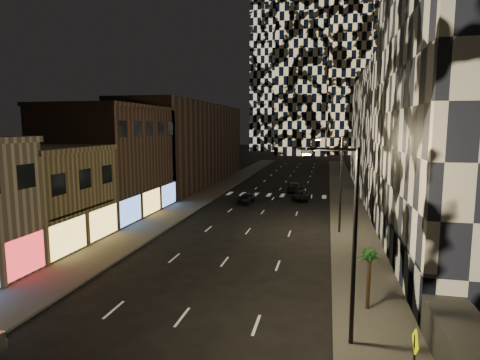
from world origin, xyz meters
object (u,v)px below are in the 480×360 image
at_px(car_dark_oncoming, 295,187).
at_px(palm_tree, 369,260).
at_px(streetlight_far, 338,177).
at_px(ped_sign, 415,354).
at_px(car_dark_midlane, 246,198).
at_px(streetlight_near, 349,233).
at_px(car_dark_rightlane, 302,195).

xyz_separation_m(car_dark_oncoming, palm_tree, (7.24, -40.07, 2.18)).
relative_size(streetlight_far, ped_sign, 3.06).
xyz_separation_m(streetlight_far, car_dark_midlane, (-11.32, 12.65, -4.66)).
relative_size(streetlight_near, palm_tree, 2.70).
bearing_deg(car_dark_oncoming, ped_sign, 100.96).
height_order(streetlight_far, palm_tree, streetlight_far).
bearing_deg(streetlight_far, car_dark_midlane, 131.81).
bearing_deg(car_dark_midlane, streetlight_far, -41.86).
height_order(car_dark_midlane, ped_sign, ped_sign).
relative_size(streetlight_near, car_dark_midlane, 2.22).
xyz_separation_m(streetlight_far, ped_sign, (2.12, -23.93, -3.18)).
bearing_deg(streetlight_far, palm_tree, -85.31).
bearing_deg(ped_sign, streetlight_far, 96.90).
bearing_deg(palm_tree, car_dark_oncoming, 100.24).
bearing_deg(car_dark_midlane, car_dark_rightlane, 37.59).
bearing_deg(streetlight_near, car_dark_oncoming, 97.67).
height_order(car_dark_oncoming, car_dark_rightlane, car_dark_oncoming).
bearing_deg(palm_tree, car_dark_midlane, 113.70).
height_order(streetlight_near, palm_tree, streetlight_near).
height_order(streetlight_near, car_dark_midlane, streetlight_near).
relative_size(car_dark_oncoming, car_dark_rightlane, 1.10).
height_order(car_dark_rightlane, ped_sign, ped_sign).
bearing_deg(streetlight_near, ped_sign, -61.63).
distance_m(streetlight_near, car_dark_rightlane, 37.43).
distance_m(streetlight_far, car_dark_oncoming, 25.09).
height_order(car_dark_rightlane, palm_tree, palm_tree).
bearing_deg(car_dark_midlane, car_dark_oncoming, 70.76).
distance_m(streetlight_near, streetlight_far, 20.00).
relative_size(car_dark_midlane, palm_tree, 1.21).
relative_size(car_dark_oncoming, palm_tree, 1.49).
relative_size(streetlight_far, car_dark_oncoming, 1.81).
distance_m(streetlight_near, palm_tree, 4.76).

